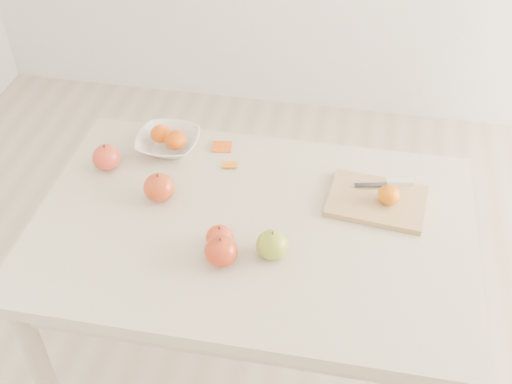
# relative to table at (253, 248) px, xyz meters

# --- Properties ---
(ground) EXTENTS (3.50, 3.50, 0.00)m
(ground) POSITION_rel_table_xyz_m (0.00, 0.00, -0.65)
(ground) COLOR #C6B293
(ground) RESTS_ON ground
(table) EXTENTS (1.20, 0.80, 0.75)m
(table) POSITION_rel_table_xyz_m (0.00, 0.00, 0.00)
(table) COLOR beige
(table) RESTS_ON ground
(cutting_board) EXTENTS (0.29, 0.22, 0.02)m
(cutting_board) POSITION_rel_table_xyz_m (0.33, 0.14, 0.11)
(cutting_board) COLOR tan
(cutting_board) RESTS_ON table
(board_tangerine) EXTENTS (0.06, 0.06, 0.05)m
(board_tangerine) POSITION_rel_table_xyz_m (0.36, 0.13, 0.14)
(board_tangerine) COLOR #C96207
(board_tangerine) RESTS_ON cutting_board
(fruit_bowl) EXTENTS (0.19, 0.19, 0.05)m
(fruit_bowl) POSITION_rel_table_xyz_m (-0.32, 0.28, 0.12)
(fruit_bowl) COLOR white
(fruit_bowl) RESTS_ON table
(bowl_tangerine_near) EXTENTS (0.06, 0.06, 0.06)m
(bowl_tangerine_near) POSITION_rel_table_xyz_m (-0.35, 0.29, 0.15)
(bowl_tangerine_near) COLOR #D86407
(bowl_tangerine_near) RESTS_ON fruit_bowl
(bowl_tangerine_far) EXTENTS (0.07, 0.07, 0.06)m
(bowl_tangerine_far) POSITION_rel_table_xyz_m (-0.29, 0.27, 0.15)
(bowl_tangerine_far) COLOR #CC4307
(bowl_tangerine_far) RESTS_ON fruit_bowl
(orange_peel_a) EXTENTS (0.07, 0.05, 0.01)m
(orange_peel_a) POSITION_rel_table_xyz_m (-0.16, 0.31, 0.10)
(orange_peel_a) COLOR #D94F0F
(orange_peel_a) RESTS_ON table
(orange_peel_b) EXTENTS (0.05, 0.04, 0.01)m
(orange_peel_b) POSITION_rel_table_xyz_m (-0.11, 0.23, 0.10)
(orange_peel_b) COLOR orange
(orange_peel_b) RESTS_ON table
(paring_knife) EXTENTS (0.17, 0.06, 0.01)m
(paring_knife) POSITION_rel_table_xyz_m (0.37, 0.21, 0.12)
(paring_knife) COLOR silver
(paring_knife) RESTS_ON cutting_board
(apple_green) EXTENTS (0.08, 0.08, 0.08)m
(apple_green) POSITION_rel_table_xyz_m (0.07, -0.11, 0.14)
(apple_green) COLOR olive
(apple_green) RESTS_ON table
(apple_red_c) EXTENTS (0.09, 0.09, 0.08)m
(apple_red_c) POSITION_rel_table_xyz_m (-0.05, -0.15, 0.14)
(apple_red_c) COLOR maroon
(apple_red_c) RESTS_ON table
(apple_red_b) EXTENTS (0.09, 0.09, 0.08)m
(apple_red_b) POSITION_rel_table_xyz_m (-0.28, 0.05, 0.14)
(apple_red_b) COLOR #A32B1A
(apple_red_b) RESTS_ON table
(apple_red_a) EXTENTS (0.08, 0.08, 0.08)m
(apple_red_a) POSITION_rel_table_xyz_m (-0.47, 0.16, 0.14)
(apple_red_a) COLOR maroon
(apple_red_a) RESTS_ON table
(apple_red_e) EXTENTS (0.07, 0.07, 0.07)m
(apple_red_e) POSITION_rel_table_xyz_m (-0.07, -0.10, 0.13)
(apple_red_e) COLOR #A31318
(apple_red_e) RESTS_ON table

